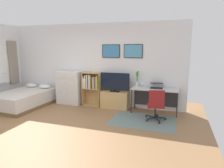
{
  "coord_description": "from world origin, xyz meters",
  "views": [
    {
      "loc": [
        2.75,
        -3.72,
        1.95
      ],
      "look_at": [
        1.01,
        1.5,
        0.91
      ],
      "focal_mm": 31.9,
      "sensor_mm": 36.0,
      "label": 1
    }
  ],
  "objects_px": {
    "dresser": "(69,88)",
    "laptop": "(157,86)",
    "tv_stand": "(115,100)",
    "bamboo_vase": "(137,79)",
    "computer_mouse": "(165,89)",
    "desk": "(155,93)",
    "office_chair": "(156,104)",
    "bed": "(24,99)",
    "television": "(115,82)",
    "bookshelf": "(92,85)",
    "wine_glass": "(142,83)"
  },
  "relations": [
    {
      "from": "laptop",
      "to": "computer_mouse",
      "type": "bearing_deg",
      "value": -31.36
    },
    {
      "from": "bookshelf",
      "to": "computer_mouse",
      "type": "xyz_separation_m",
      "value": [
        2.39,
        -0.13,
        0.07
      ]
    },
    {
      "from": "television",
      "to": "laptop",
      "type": "xyz_separation_m",
      "value": [
        1.28,
        0.08,
        -0.05
      ]
    },
    {
      "from": "dresser",
      "to": "office_chair",
      "type": "height_order",
      "value": "dresser"
    },
    {
      "from": "bed",
      "to": "dresser",
      "type": "relative_size",
      "value": 1.75
    },
    {
      "from": "dresser",
      "to": "tv_stand",
      "type": "xyz_separation_m",
      "value": [
        1.64,
        0.02,
        -0.29
      ]
    },
    {
      "from": "tv_stand",
      "to": "bamboo_vase",
      "type": "height_order",
      "value": "bamboo_vase"
    },
    {
      "from": "tv_stand",
      "to": "computer_mouse",
      "type": "distance_m",
      "value": 1.63
    },
    {
      "from": "dresser",
      "to": "bookshelf",
      "type": "distance_m",
      "value": 0.82
    },
    {
      "from": "tv_stand",
      "to": "dresser",
      "type": "bearing_deg",
      "value": -179.47
    },
    {
      "from": "television",
      "to": "wine_glass",
      "type": "xyz_separation_m",
      "value": [
        0.87,
        -0.07,
        0.03
      ]
    },
    {
      "from": "tv_stand",
      "to": "desk",
      "type": "distance_m",
      "value": 1.3
    },
    {
      "from": "bed",
      "to": "dresser",
      "type": "distance_m",
      "value": 1.52
    },
    {
      "from": "office_chair",
      "to": "laptop",
      "type": "relative_size",
      "value": 2.08
    },
    {
      "from": "dresser",
      "to": "laptop",
      "type": "xyz_separation_m",
      "value": [
        2.92,
        0.07,
        0.24
      ]
    },
    {
      "from": "computer_mouse",
      "to": "wine_glass",
      "type": "relative_size",
      "value": 0.58
    },
    {
      "from": "tv_stand",
      "to": "television",
      "type": "relative_size",
      "value": 0.93
    },
    {
      "from": "dresser",
      "to": "computer_mouse",
      "type": "xyz_separation_m",
      "value": [
        3.19,
        -0.08,
        0.19
      ]
    },
    {
      "from": "bamboo_vase",
      "to": "computer_mouse",
      "type": "bearing_deg",
      "value": -11.0
    },
    {
      "from": "bookshelf",
      "to": "office_chair",
      "type": "xyz_separation_m",
      "value": [
        2.2,
        -0.8,
        -0.23
      ]
    },
    {
      "from": "wine_glass",
      "to": "bed",
      "type": "bearing_deg",
      "value": -169.99
    },
    {
      "from": "dresser",
      "to": "tv_stand",
      "type": "height_order",
      "value": "dresser"
    },
    {
      "from": "desk",
      "to": "office_chair",
      "type": "distance_m",
      "value": 0.78
    },
    {
      "from": "desk",
      "to": "wine_glass",
      "type": "height_order",
      "value": "wine_glass"
    },
    {
      "from": "desk",
      "to": "computer_mouse",
      "type": "xyz_separation_m",
      "value": [
        0.3,
        -0.09,
        0.16
      ]
    },
    {
      "from": "bookshelf",
      "to": "television",
      "type": "xyz_separation_m",
      "value": [
        0.83,
        -0.06,
        0.16
      ]
    },
    {
      "from": "bed",
      "to": "laptop",
      "type": "relative_size",
      "value": 4.8
    },
    {
      "from": "dresser",
      "to": "wine_glass",
      "type": "distance_m",
      "value": 2.53
    },
    {
      "from": "bamboo_vase",
      "to": "dresser",
      "type": "bearing_deg",
      "value": -177.73
    },
    {
      "from": "television",
      "to": "wine_glass",
      "type": "distance_m",
      "value": 0.88
    },
    {
      "from": "dresser",
      "to": "computer_mouse",
      "type": "bearing_deg",
      "value": -1.35
    },
    {
      "from": "desk",
      "to": "tv_stand",
      "type": "bearing_deg",
      "value": -179.89
    },
    {
      "from": "office_chair",
      "to": "desk",
      "type": "bearing_deg",
      "value": 86.34
    },
    {
      "from": "bookshelf",
      "to": "dresser",
      "type": "bearing_deg",
      "value": -175.95
    },
    {
      "from": "bed",
      "to": "bamboo_vase",
      "type": "xyz_separation_m",
      "value": [
        3.62,
        0.84,
        0.72
      ]
    },
    {
      "from": "bed",
      "to": "television",
      "type": "distance_m",
      "value": 3.08
    },
    {
      "from": "bookshelf",
      "to": "office_chair",
      "type": "relative_size",
      "value": 1.29
    },
    {
      "from": "bed",
      "to": "tv_stand",
      "type": "relative_size",
      "value": 2.26
    },
    {
      "from": "desk",
      "to": "laptop",
      "type": "xyz_separation_m",
      "value": [
        0.03,
        0.05,
        0.2
      ]
    },
    {
      "from": "office_chair",
      "to": "bookshelf",
      "type": "bearing_deg",
      "value": 148.05
    },
    {
      "from": "office_chair",
      "to": "computer_mouse",
      "type": "relative_size",
      "value": 8.27
    },
    {
      "from": "tv_stand",
      "to": "desk",
      "type": "relative_size",
      "value": 0.65
    },
    {
      "from": "computer_mouse",
      "to": "bamboo_vase",
      "type": "distance_m",
      "value": 0.91
    },
    {
      "from": "television",
      "to": "wine_glass",
      "type": "height_order",
      "value": "television"
    },
    {
      "from": "bed",
      "to": "laptop",
      "type": "height_order",
      "value": "laptop"
    },
    {
      "from": "bed",
      "to": "bamboo_vase",
      "type": "distance_m",
      "value": 3.79
    },
    {
      "from": "bookshelf",
      "to": "office_chair",
      "type": "bearing_deg",
      "value": -19.89
    },
    {
      "from": "bookshelf",
      "to": "wine_glass",
      "type": "bearing_deg",
      "value": -4.61
    },
    {
      "from": "desk",
      "to": "bamboo_vase",
      "type": "bearing_deg",
      "value": 172.44
    },
    {
      "from": "bed",
      "to": "office_chair",
      "type": "relative_size",
      "value": 2.3
    }
  ]
}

